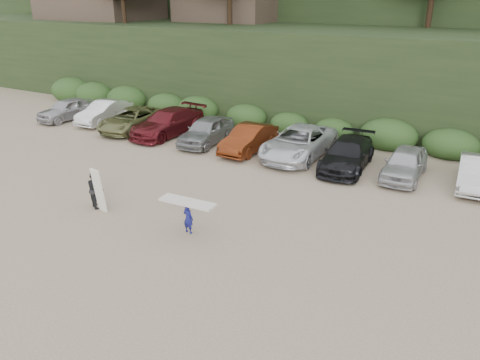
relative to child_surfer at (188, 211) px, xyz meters
The scene contains 4 objects.
ground 0.97m from the child_surfer, 132.27° to the right, with size 120.00×120.00×0.00m, color tan.
parked_cars 9.96m from the child_surfer, 79.73° to the left, with size 39.45×6.04×1.61m.
child_surfer is the anchor object (origin of this frame).
adult_surfer 4.60m from the child_surfer, behind, with size 1.24×0.91×1.85m.
Camera 1 is at (9.58, -12.14, 8.32)m, focal length 35.00 mm.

